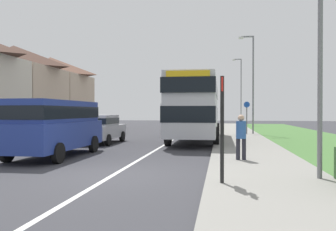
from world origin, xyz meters
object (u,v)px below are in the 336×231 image
(street_lamp_mid, at_px, (252,78))
(cycle_route_sign, at_px, (247,116))
(parked_van_blue, at_px, (55,123))
(pedestrian_at_stop, at_px, (241,135))
(double_decker_bus, at_px, (196,106))
(parked_car_silver, at_px, (100,128))
(bus_stop_sign, at_px, (222,122))
(street_lamp_near, at_px, (316,6))
(street_lamp_far, at_px, (240,88))

(street_lamp_mid, bearing_deg, cycle_route_sign, -125.81)
(parked_van_blue, height_order, pedestrian_at_stop, parked_van_blue)
(double_decker_bus, distance_m, cycle_route_sign, 6.43)
(parked_car_silver, relative_size, pedestrian_at_stop, 2.52)
(bus_stop_sign, distance_m, street_lamp_near, 3.76)
(cycle_route_sign, bearing_deg, parked_van_blue, -122.03)
(double_decker_bus, bearing_deg, street_lamp_mid, 57.66)
(double_decker_bus, height_order, pedestrian_at_stop, double_decker_bus)
(parked_van_blue, distance_m, parked_car_silver, 5.78)
(pedestrian_at_stop, height_order, street_lamp_mid, street_lamp_mid)
(pedestrian_at_stop, bearing_deg, parked_car_silver, 139.14)
(street_lamp_far, bearing_deg, street_lamp_near, -90.18)
(parked_car_silver, xyz_separation_m, street_lamp_far, (9.13, 25.80, 3.90))
(cycle_route_sign, bearing_deg, street_lamp_mid, 54.19)
(bus_stop_sign, xyz_separation_m, cycle_route_sign, (1.87, 17.92, -0.11))
(double_decker_bus, xyz_separation_m, street_lamp_mid, (3.78, 5.98, 2.15))
(double_decker_bus, height_order, parked_van_blue, double_decker_bus)
(pedestrian_at_stop, bearing_deg, street_lamp_far, 86.90)
(cycle_route_sign, height_order, street_lamp_near, street_lamp_near)
(double_decker_bus, relative_size, street_lamp_far, 1.21)
(pedestrian_at_stop, distance_m, bus_stop_sign, 4.04)
(double_decker_bus, xyz_separation_m, cycle_route_sign, (3.38, 5.42, -0.71))
(parked_car_silver, bearing_deg, street_lamp_mid, 42.13)
(bus_stop_sign, bearing_deg, street_lamp_near, 21.57)
(parked_car_silver, height_order, street_lamp_far, street_lamp_far)
(street_lamp_mid, bearing_deg, double_decker_bus, -122.34)
(parked_van_blue, height_order, street_lamp_mid, street_lamp_mid)
(street_lamp_mid, height_order, street_lamp_far, street_lamp_far)
(double_decker_bus, bearing_deg, pedestrian_at_stop, -75.75)
(double_decker_bus, xyz_separation_m, parked_van_blue, (-4.96, -7.91, -0.83))
(pedestrian_at_stop, relative_size, street_lamp_far, 0.20)
(parked_car_silver, relative_size, street_lamp_near, 0.55)
(parked_car_silver, distance_m, pedestrian_at_stop, 9.77)
(bus_stop_sign, bearing_deg, street_lamp_mid, 82.99)
(parked_car_silver, relative_size, bus_stop_sign, 1.62)
(bus_stop_sign, xyz_separation_m, street_lamp_near, (2.29, 0.91, 2.83))
(pedestrian_at_stop, bearing_deg, double_decker_bus, 104.25)
(parked_van_blue, bearing_deg, pedestrian_at_stop, -5.10)
(double_decker_bus, bearing_deg, parked_car_silver, -157.50)
(pedestrian_at_stop, xyz_separation_m, bus_stop_sign, (-0.66, -3.95, 0.56))
(street_lamp_near, bearing_deg, bus_stop_sign, -158.43)
(parked_car_silver, bearing_deg, street_lamp_far, 70.52)
(bus_stop_sign, bearing_deg, cycle_route_sign, 84.05)
(parked_car_silver, xyz_separation_m, bus_stop_sign, (6.73, -10.34, 0.66))
(street_lamp_mid, relative_size, street_lamp_far, 0.89)
(bus_stop_sign, bearing_deg, parked_car_silver, 123.05)
(pedestrian_at_stop, relative_size, cycle_route_sign, 0.66)
(bus_stop_sign, bearing_deg, double_decker_bus, 96.91)
(parked_van_blue, height_order, cycle_route_sign, cycle_route_sign)
(double_decker_bus, distance_m, pedestrian_at_stop, 8.90)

